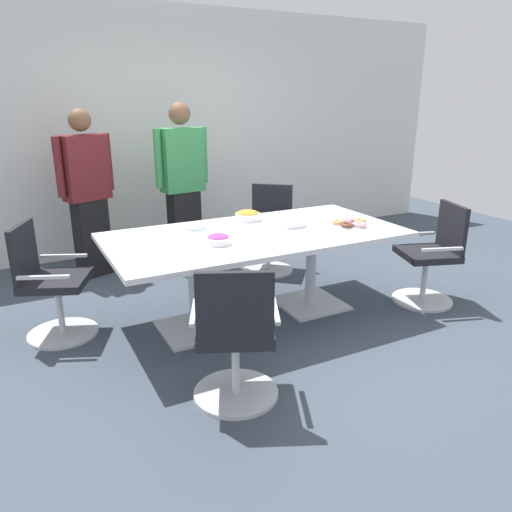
{
  "coord_description": "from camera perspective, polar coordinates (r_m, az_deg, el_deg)",
  "views": [
    {
      "loc": [
        -1.75,
        -3.4,
        1.81
      ],
      "look_at": [
        0.0,
        0.0,
        0.55
      ],
      "focal_mm": 34.2,
      "sensor_mm": 36.0,
      "label": 1
    }
  ],
  "objects": [
    {
      "name": "office_chair_0",
      "position": [
        4.68,
        19.88,
        -0.37
      ],
      "size": [
        0.68,
        0.68,
        0.91
      ],
      "rotation": [
        0.0,
        0.0,
        1.24
      ],
      "color": "silver",
      "rests_on": "ground"
    },
    {
      "name": "napkin_pile",
      "position": [
        4.17,
        4.12,
        3.82
      ],
      "size": [
        0.19,
        0.19,
        0.06
      ],
      "primitive_type": "cube",
      "color": "white",
      "rests_on": "conference_table"
    },
    {
      "name": "office_chair_1",
      "position": [
        5.23,
        1.53,
        2.65
      ],
      "size": [
        0.76,
        0.76,
        0.91
      ],
      "rotation": [
        0.0,
        0.0,
        -3.84
      ],
      "color": "silver",
      "rests_on": "ground"
    },
    {
      "name": "donut_platter",
      "position": [
        4.27,
        10.97,
        3.79
      ],
      "size": [
        0.31,
        0.31,
        0.04
      ],
      "color": "white",
      "rests_on": "conference_table"
    },
    {
      "name": "conference_table",
      "position": [
        4.01,
        0.0,
        1.02
      ],
      "size": [
        2.4,
        1.2,
        0.75
      ],
      "color": "silver",
      "rests_on": "ground"
    },
    {
      "name": "office_chair_3",
      "position": [
        2.98,
        -2.44,
        -9.97
      ],
      "size": [
        0.71,
        0.71,
        0.91
      ],
      "rotation": [
        0.0,
        0.0,
        -0.42
      ],
      "color": "silver",
      "rests_on": "ground"
    },
    {
      "name": "person_standing_1",
      "position": [
        5.33,
        -8.56,
        8.36
      ],
      "size": [
        0.62,
        0.28,
        1.75
      ],
      "rotation": [
        0.0,
        0.0,
        -3.0
      ],
      "color": "black",
      "rests_on": "ground"
    },
    {
      "name": "back_wall",
      "position": [
        6.08,
        -10.74,
        14.06
      ],
      "size": [
        8.0,
        0.1,
        2.8
      ],
      "primitive_type": "cube",
      "color": "silver",
      "rests_on": "ground"
    },
    {
      "name": "snack_bowl_chips_orange",
      "position": [
        4.36,
        -0.98,
        4.77
      ],
      "size": [
        0.22,
        0.22,
        0.09
      ],
      "color": "white",
      "rests_on": "conference_table"
    },
    {
      "name": "ground_plane",
      "position": [
        4.24,
        0.0,
        -7.14
      ],
      "size": [
        10.0,
        10.0,
        0.01
      ],
      "primitive_type": "cube",
      "color": "#3D4754"
    },
    {
      "name": "plate_stack",
      "position": [
        4.13,
        -7.21,
        3.39
      ],
      "size": [
        0.19,
        0.19,
        0.03
      ],
      "color": "white",
      "rests_on": "conference_table"
    },
    {
      "name": "office_chair_2",
      "position": [
        4.09,
        -22.96,
        -3.4
      ],
      "size": [
        0.71,
        0.71,
        0.91
      ],
      "rotation": [
        0.0,
        0.0,
        -1.97
      ],
      "color": "silver",
      "rests_on": "ground"
    },
    {
      "name": "person_standing_0",
      "position": [
        5.26,
        -19.12,
        7.06
      ],
      "size": [
        0.6,
        0.36,
        1.7
      ],
      "rotation": [
        0.0,
        0.0,
        -2.78
      ],
      "color": "black",
      "rests_on": "ground"
    },
    {
      "name": "snack_bowl_candy_mix",
      "position": [
        3.66,
        -4.44,
        1.96
      ],
      "size": [
        0.18,
        0.18,
        0.08
      ],
      "color": "white",
      "rests_on": "conference_table"
    }
  ]
}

